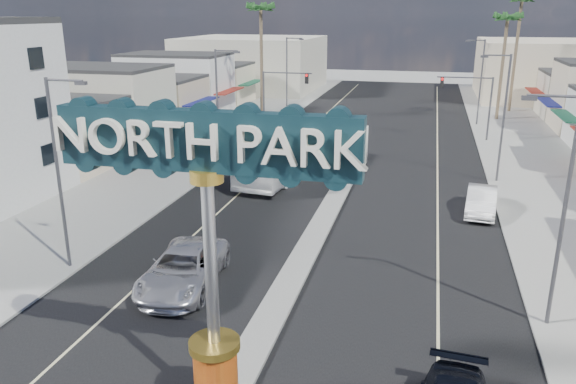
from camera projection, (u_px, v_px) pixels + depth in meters
The scene contains 23 objects.
ground at pixel (350, 172), 42.86m from camera, with size 160.00×160.00×0.00m, color gray.
road at pixel (350, 172), 42.86m from camera, with size 20.00×120.00×0.01m, color black.
median_island at pixel (304, 255), 28.07m from camera, with size 1.30×30.00×0.16m, color gray.
sidewalk_left at pixel (181, 160), 46.12m from camera, with size 8.00×120.00×0.12m, color gray.
sidewalk_right at pixel (547, 185), 39.57m from camera, with size 8.00×120.00×0.12m, color gray.
storefront_row_left at pixel (144, 98), 59.55m from camera, with size 12.00×42.00×6.00m, color beige.
backdrop_far_left at pixel (253, 63), 88.32m from camera, with size 20.00×20.00×8.00m, color #B7B29E.
backdrop_far_right at pixel (554, 70), 78.04m from camera, with size 20.00×20.00×8.00m, color beige.
gateway_sign at pixel (209, 234), 15.19m from camera, with size 8.20×1.50×9.15m.
traffic_signal_left at pixel (281, 89), 56.62m from camera, with size 5.09×0.45×6.00m.
traffic_signal_right at pixel (471, 95), 52.33m from camera, with size 5.09×0.45×6.00m.
streetlight_l_near at pixel (60, 166), 25.29m from camera, with size 2.03×0.22×9.00m.
streetlight_l_mid at pixel (219, 101), 43.75m from camera, with size 2.03×0.22×9.00m.
streetlight_l_far at pixel (288, 73), 64.06m from camera, with size 2.03×0.22×9.00m.
streetlight_r_near at pixel (561, 202), 20.42m from camera, with size 2.03×0.22×9.00m.
streetlight_r_mid at pixel (502, 112), 38.88m from camera, with size 2.03×0.22×9.00m.
streetlight_r_far at pixel (480, 78), 59.18m from camera, with size 2.03×0.22×9.00m.
palm_left_far at pixel (261, 14), 60.85m from camera, with size 2.60×2.60×13.10m.
palm_right_mid at pixel (507, 23), 60.59m from camera, with size 2.60×2.60×12.10m.
palm_right_far at pixel (521, 6), 65.11m from camera, with size 2.60×2.60×14.10m.
suv_left at pixel (183, 269), 24.79m from camera, with size 2.87×6.22×1.73m, color silver.
car_parked_right at pixel (481, 201), 33.89m from camera, with size 1.69×4.85×1.60m, color white.
city_bus at pixel (284, 152), 41.75m from camera, with size 2.94×12.55×3.49m, color white.
Camera 1 is at (5.54, -11.17, 11.66)m, focal length 35.00 mm.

